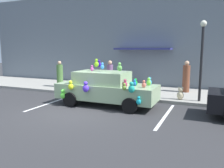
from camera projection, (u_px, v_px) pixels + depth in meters
The scene contains 11 objects.
ground_plane at pixel (74, 112), 9.40m from camera, with size 60.00×60.00×0.00m, color #2D2D30.
sidewalk at pixel (120, 90), 13.91m from camera, with size 24.00×4.00×0.15m, color gray.
storefront_building at pixel (132, 39), 15.37m from camera, with size 24.00×1.25×6.40m.
parking_stripe_front at pixel (166, 116), 8.91m from camera, with size 0.12×3.60×0.01m, color silver.
parking_stripe_rear at pixel (52, 102), 11.07m from camera, with size 0.12×3.60×0.01m, color silver.
plush_covered_car at pixel (105, 88), 10.43m from camera, with size 4.54×2.01×2.10m.
teddy_bear_on_sidewalk at pixel (180, 94), 11.01m from camera, with size 0.32×0.27×0.61m.
street_lamp_post at pixel (202, 52), 10.38m from camera, with size 0.28×0.28×3.65m.
pedestrian_near_shopfront at pixel (60, 75), 14.63m from camera, with size 0.40×0.40×1.64m.
pedestrian_walking_past at pixel (110, 75), 14.18m from camera, with size 0.37×0.37×1.69m.
pedestrian_by_lamp at pixel (186, 78), 12.85m from camera, with size 0.40×0.40×1.75m.
Camera 1 is at (5.09, -7.72, 2.57)m, focal length 36.99 mm.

